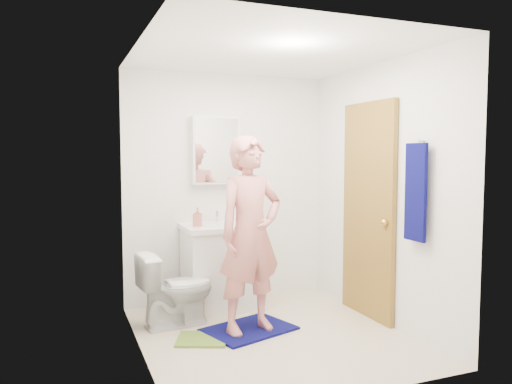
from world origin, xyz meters
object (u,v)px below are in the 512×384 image
Objects in this scene: towel at (416,192)px; toothbrush_cup at (246,217)px; soap_dispenser at (198,217)px; toilet at (176,289)px; medicine_cabinet at (215,150)px; vanity_cabinet at (222,268)px; man at (250,234)px.

toothbrush_cup is at bearing 118.70° from towel.
toilet is at bearing -130.53° from soap_dispenser.
soap_dispenser is at bearing -47.02° from toilet.
medicine_cabinet is 0.87× the size of towel.
toilet is (-0.56, -0.59, -1.26)m from medicine_cabinet.
vanity_cabinet is 0.60m from soap_dispenser.
toothbrush_cup is at bearing -18.88° from medicine_cabinet.
vanity_cabinet is at bearing -63.33° from toilet.
medicine_cabinet is 6.25× the size of toothbrush_cup.
toilet is at bearing -146.85° from vanity_cabinet.
man is (0.00, -1.01, -0.73)m from medicine_cabinet.
vanity_cabinet is at bearing 3.39° from soap_dispenser.
vanity_cabinet is 7.14× the size of toothbrush_cup.
medicine_cabinet reaches higher than toothbrush_cup.
towel is at bearing -45.58° from soap_dispenser.
toothbrush_cup reaches higher than vanity_cabinet.
man is (0.00, -0.79, 0.47)m from vanity_cabinet.
medicine_cabinet is at bearing 124.61° from towel.
toilet is 0.88m from man.
man is at bearing -133.35° from toilet.
vanity_cabinet is 1.22m from medicine_cabinet.
soap_dispenser is (-1.44, 1.47, -0.31)m from towel.
man reaches higher than toilet.
medicine_cabinet is at bearing 90.00° from vanity_cabinet.
soap_dispenser is 0.58m from toothbrush_cup.
toothbrush_cup is at bearing -66.91° from toilet.
vanity_cabinet is at bearing -90.00° from medicine_cabinet.
towel reaches higher than toilet.
toothbrush_cup is (-0.88, 1.61, -0.36)m from towel.
towel is at bearing -129.26° from toilet.
medicine_cabinet is (0.00, 0.22, 1.20)m from vanity_cabinet.
towel reaches higher than soap_dispenser.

